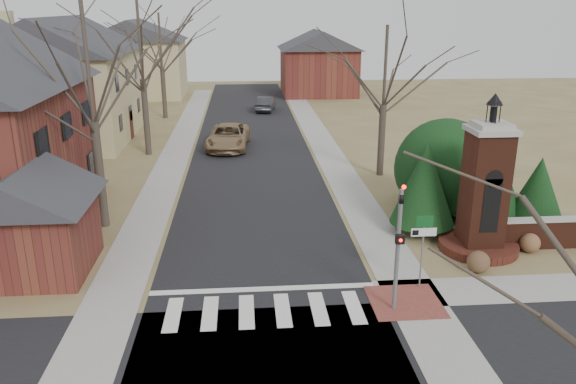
{
  "coord_description": "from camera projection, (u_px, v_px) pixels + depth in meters",
  "views": [
    {
      "loc": [
        -0.54,
        -15.57,
        9.64
      ],
      "look_at": [
        1.2,
        6.0,
        2.4
      ],
      "focal_mm": 35.0,
      "sensor_mm": 36.0,
      "label": 1
    }
  ],
  "objects": [
    {
      "name": "bare_tree_1",
      "position": [
        139.0,
        31.0,
        35.54
      ],
      "size": [
        8.4,
        8.4,
        11.64
      ],
      "color": "#473D33",
      "rests_on": "ground"
    },
    {
      "name": "bare_tree_3",
      "position": [
        386.0,
        60.0,
        31.4
      ],
      "size": [
        7.0,
        7.0,
        9.7
      ],
      "color": "#473D33",
      "rests_on": "ground"
    },
    {
      "name": "house_distant_right",
      "position": [
        318.0,
        61.0,
        62.64
      ],
      "size": [
        8.8,
        8.8,
        7.3
      ],
      "color": "brown",
      "rests_on": "ground"
    },
    {
      "name": "sidewalk_left",
      "position": [
        176.0,
        154.0,
        38.22
      ],
      "size": [
        2.0,
        60.0,
        0.02
      ],
      "primitive_type": "cube",
      "color": "gray",
      "rests_on": "ground"
    },
    {
      "name": "bare_tree_0",
      "position": [
        86.0,
        54.0,
        23.35
      ],
      "size": [
        8.05,
        8.05,
        11.15
      ],
      "color": "#473D33",
      "rests_on": "ground"
    },
    {
      "name": "dry_shrub_left",
      "position": [
        478.0,
        262.0,
        21.14
      ],
      "size": [
        0.86,
        0.86,
        0.86
      ],
      "primitive_type": "sphere",
      "color": "brown",
      "rests_on": "ground"
    },
    {
      "name": "house_stucco_left",
      "position": [
        64.0,
        78.0,
        40.85
      ],
      "size": [
        9.8,
        12.8,
        9.28
      ],
      "color": "tan",
      "rests_on": "ground"
    },
    {
      "name": "stop_bar",
      "position": [
        263.0,
        289.0,
        19.99
      ],
      "size": [
        8.0,
        0.35,
        0.02
      ],
      "primitive_type": "cube",
      "color": "silver",
      "rests_on": "ground"
    },
    {
      "name": "curb_apron",
      "position": [
        405.0,
        302.0,
        19.13
      ],
      "size": [
        2.4,
        2.4,
        0.02
      ],
      "primitive_type": "cube",
      "color": "brown",
      "rests_on": "ground"
    },
    {
      "name": "ground",
      "position": [
        266.0,
        324.0,
        17.82
      ],
      "size": [
        120.0,
        120.0,
        0.0
      ],
      "primitive_type": "plane",
      "color": "brown",
      "rests_on": "ground"
    },
    {
      "name": "house_distant_left",
      "position": [
        136.0,
        57.0,
        60.93
      ],
      "size": [
        10.8,
        8.8,
        8.53
      ],
      "color": "tan",
      "rests_on": "ground"
    },
    {
      "name": "cross_street",
      "position": [
        270.0,
        384.0,
        14.98
      ],
      "size": [
        120.0,
        8.0,
        0.01
      ],
      "primitive_type": "cube",
      "color": "black",
      "rests_on": "ground"
    },
    {
      "name": "garage_left",
      "position": [
        30.0,
        216.0,
        20.71
      ],
      "size": [
        4.8,
        4.8,
        4.29
      ],
      "color": "brown",
      "rests_on": "ground"
    },
    {
      "name": "evergreen_far",
      "position": [
        538.0,
        188.0,
        24.98
      ],
      "size": [
        2.4,
        2.4,
        3.3
      ],
      "color": "#473D33",
      "rests_on": "ground"
    },
    {
      "name": "crosswalk_zone",
      "position": [
        265.0,
        311.0,
        18.57
      ],
      "size": [
        8.0,
        2.2,
        0.02
      ],
      "primitive_type": "cube",
      "color": "silver",
      "rests_on": "ground"
    },
    {
      "name": "distant_car",
      "position": [
        265.0,
        104.0,
        53.42
      ],
      "size": [
        2.1,
        4.34,
        1.37
      ],
      "primitive_type": "imported",
      "rotation": [
        0.0,
        0.0,
        2.98
      ],
      "color": "#2D2F34",
      "rests_on": "ground"
    },
    {
      "name": "evergreen_near",
      "position": [
        424.0,
        183.0,
        24.26
      ],
      "size": [
        2.8,
        2.8,
        4.1
      ],
      "color": "#473D33",
      "rests_on": "ground"
    },
    {
      "name": "traffic_signal_pole",
      "position": [
        399.0,
        238.0,
        17.87
      ],
      "size": [
        0.28,
        0.41,
        4.5
      ],
      "color": "slate",
      "rests_on": "ground"
    },
    {
      "name": "brick_gate_monument",
      "position": [
        483.0,
        201.0,
        22.54
      ],
      "size": [
        3.2,
        3.2,
        6.47
      ],
      "color": "#4D2316",
      "rests_on": "ground"
    },
    {
      "name": "evergreen_mid",
      "position": [
        487.0,
        167.0,
        25.55
      ],
      "size": [
        3.4,
        3.4,
        4.7
      ],
      "color": "#473D33",
      "rests_on": "ground"
    },
    {
      "name": "sign_post",
      "position": [
        423.0,
        237.0,
        19.51
      ],
      "size": [
        0.9,
        0.07,
        2.75
      ],
      "color": "slate",
      "rests_on": "ground"
    },
    {
      "name": "evergreen_mass",
      "position": [
        445.0,
        165.0,
        26.73
      ],
      "size": [
        4.8,
        4.8,
        4.8
      ],
      "primitive_type": "sphere",
      "color": "black",
      "rests_on": "ground"
    },
    {
      "name": "bare_tree_2",
      "position": [
        160.0,
        37.0,
        48.11
      ],
      "size": [
        7.35,
        7.35,
        10.19
      ],
      "color": "#473D33",
      "rests_on": "ground"
    },
    {
      "name": "main_street",
      "position": [
        252.0,
        152.0,
        38.62
      ],
      "size": [
        8.0,
        70.0,
        0.01
      ],
      "primitive_type": "cube",
      "color": "black",
      "rests_on": "ground"
    },
    {
      "name": "dry_shrub_right",
      "position": [
        530.0,
        243.0,
        22.88
      ],
      "size": [
        0.81,
        0.81,
        0.81
      ],
      "primitive_type": "sphere",
      "color": "brown",
      "rests_on": "ground"
    },
    {
      "name": "pickup_truck",
      "position": [
        228.0,
        137.0,
        39.46
      ],
      "size": [
        3.21,
        6.12,
        1.64
      ],
      "primitive_type": "imported",
      "rotation": [
        0.0,
        0.0,
        -0.08
      ],
      "color": "#8F734E",
      "rests_on": "ground"
    },
    {
      "name": "sidewalk_right_main",
      "position": [
        327.0,
        151.0,
        39.01
      ],
      "size": [
        2.0,
        60.0,
        0.02
      ],
      "primitive_type": "cube",
      "color": "gray",
      "rests_on": "ground"
    }
  ]
}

